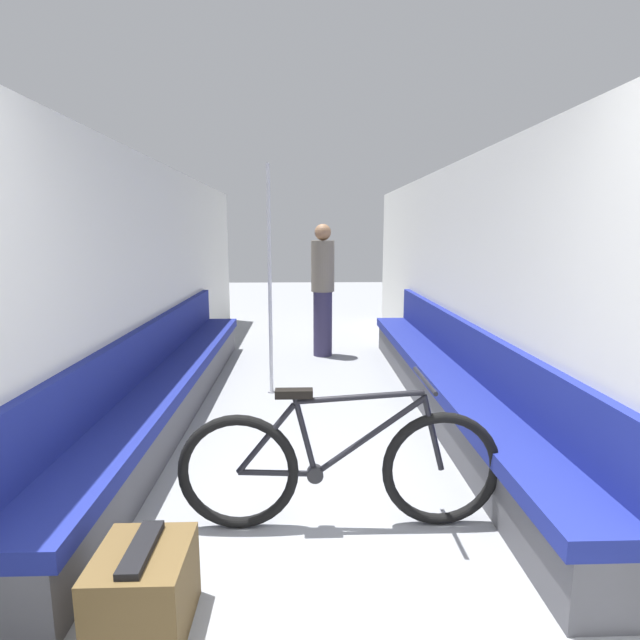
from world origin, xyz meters
name	(u,v)px	position (x,y,z in m)	size (l,w,h in m)	color
wall_left	(141,287)	(-1.47, 3.21, 1.14)	(0.10, 9.63, 2.28)	silver
wall_right	(472,286)	(1.47, 3.21, 1.14)	(0.10, 9.63, 2.28)	silver
bench_seat_row_left	(170,385)	(-1.23, 3.09, 0.28)	(0.44, 5.13, 0.83)	#4C4C51
bench_seat_row_right	(445,382)	(1.23, 3.09, 0.28)	(0.44, 5.13, 0.83)	#4C4C51
bicycle	(340,467)	(0.15, 1.33, 0.35)	(1.77, 0.46, 0.85)	black
grab_pole_near	(270,285)	(-0.38, 3.70, 1.10)	(0.08, 0.08, 2.26)	gray
passenger_standing	(323,289)	(0.20, 5.24, 0.89)	(0.30, 0.30, 1.72)	#332D4C
luggage_bag	(144,589)	(-0.70, 0.63, 0.18)	(0.37, 0.41, 0.38)	brown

